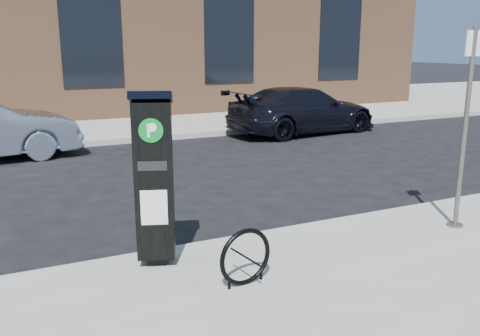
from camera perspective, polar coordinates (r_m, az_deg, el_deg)
ground at (r=6.97m, az=1.91°, el=-8.47°), size 120.00×120.00×0.00m
sidewalk_far at (r=20.12m, az=-16.76°, el=5.74°), size 60.00×12.00×0.15m
curb_near at (r=6.93m, az=1.99°, el=-7.95°), size 60.00×0.12×0.16m
curb_far at (r=14.30m, az=-12.98°, el=2.99°), size 60.00×0.12×0.16m
building at (r=22.98m, az=-18.70°, el=16.70°), size 28.00×10.05×8.25m
parking_kiosk at (r=5.77m, az=-9.62°, el=-1.03°), size 0.57×0.54×2.01m
sign_pole at (r=7.47m, az=23.92°, el=3.80°), size 0.24×0.22×2.71m
bike_rack at (r=5.40m, az=0.62°, el=-9.99°), size 0.63×0.14×0.63m
car_dark at (r=15.69m, az=7.09°, el=6.47°), size 5.06×2.52×1.41m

